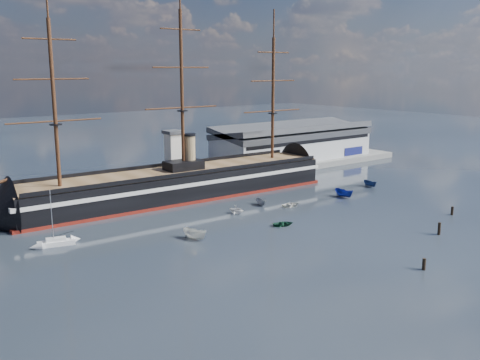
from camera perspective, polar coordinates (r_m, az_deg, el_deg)
ground at (r=133.03m, az=-0.82°, el=-3.37°), size 600.00×600.00×0.00m
quay at (r=167.43m, az=-5.47°, el=-0.24°), size 180.00×18.00×2.00m
warehouse at (r=198.26m, az=5.69°, el=3.99°), size 63.00×21.00×11.60m
quay_tower at (r=159.55m, az=-7.09°, el=2.69°), size 5.00×5.00×15.00m
warship at (r=145.43m, az=-7.25°, el=-0.50°), size 113.09×18.65×53.94m
sailboat at (r=114.05m, az=-19.03°, el=-6.26°), size 7.51×3.84×11.54m
motorboat_a at (r=112.21m, az=-4.82°, el=-6.32°), size 7.40×4.46×2.78m
motorboat_b at (r=121.58m, az=4.65°, el=-4.88°), size 2.12×3.23×1.40m
motorboat_c at (r=138.98m, az=2.25°, el=-2.71°), size 5.51×2.90×2.10m
motorboat_d at (r=130.98m, az=-0.40°, el=-3.61°), size 7.02×5.08×2.36m
motorboat_e at (r=138.30m, az=5.48°, el=-2.83°), size 1.54×3.25×1.47m
motorboat_f at (r=150.12m, az=11.02°, el=-1.82°), size 7.16×2.71×2.85m
motorboat_g at (r=164.97m, az=13.70°, el=-0.71°), size 6.14×2.89×2.36m
piling_near_mid at (r=101.00m, az=18.99°, el=-9.05°), size 0.64×0.64×2.84m
piling_near_right at (r=122.46m, az=20.44°, el=-5.49°), size 0.64×0.64×3.42m
piling_far_right at (r=139.71m, az=21.67°, el=-3.48°), size 0.64×0.64×2.80m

